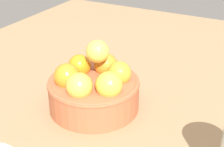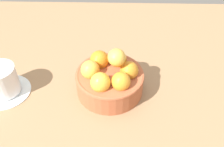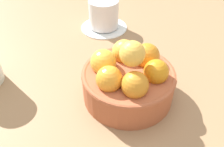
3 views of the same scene
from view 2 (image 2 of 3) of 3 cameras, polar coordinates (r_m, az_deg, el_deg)
ground_plane at (r=66.66cm, az=-0.47°, el=-4.85°), size 126.92×93.99×3.89cm
terracotta_bowl at (r=62.27cm, az=-0.51°, el=-1.01°), size 16.53×16.53×12.68cm
coffee_cup at (r=67.74cm, az=-23.09°, el=-1.75°), size 12.22×12.22×7.72cm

